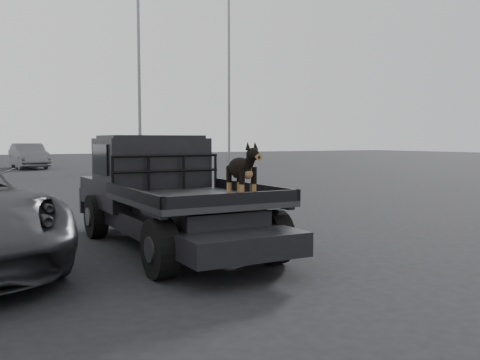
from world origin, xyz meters
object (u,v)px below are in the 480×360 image
flatbed_ute (172,219)px  floodlight_far (229,58)px  distant_car_b (140,152)px  dog (241,173)px  distant_car_a (29,156)px  floodlight_mid (139,46)px

flatbed_ute → floodlight_far: floodlight_far is taller
distant_car_b → dog: bearing=-77.5°
floodlight_far → dog: bearing=-117.5°
dog → distant_car_a: bearing=88.1°
distant_car_a → dog: bearing=-95.3°
distant_car_a → floodlight_mid: size_ratio=0.35×
distant_car_a → distant_car_b: bearing=32.3°
distant_car_a → distant_car_b: size_ratio=0.86×
flatbed_ute → floodlight_far: size_ratio=0.37×
flatbed_ute → floodlight_mid: (6.74, 21.84, 6.58)m
floodlight_far → floodlight_mid: bearing=-145.4°
distant_car_a → floodlight_mid: bearing=-40.9°
dog → floodlight_far: floodlight_far is taller
dog → floodlight_far: 34.23m
flatbed_ute → distant_car_a: 26.08m
flatbed_ute → distant_car_a: (1.24, 26.05, 0.29)m
distant_car_a → flatbed_ute: bearing=-96.1°
flatbed_ute → dog: dog is taller
flatbed_ute → distant_car_b: bearing=72.4°
distant_car_a → floodlight_mid: floodlight_mid is taller
distant_car_b → floodlight_far: bearing=-10.3°
distant_car_a → distant_car_b: (9.07, 6.52, 0.02)m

